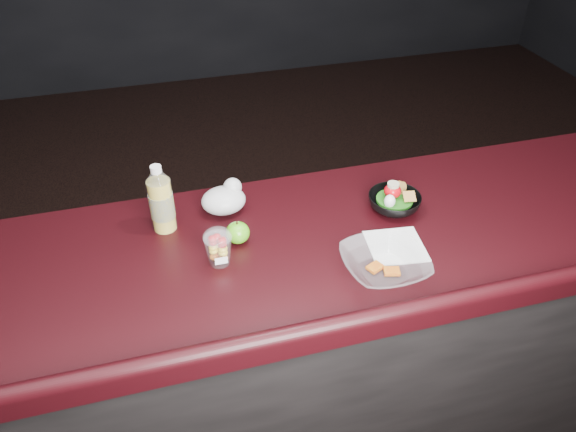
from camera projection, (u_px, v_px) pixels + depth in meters
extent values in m
cube|color=black|center=(298.00, 358.00, 1.97)|extent=(4.00, 0.65, 0.98)
cube|color=black|center=(300.00, 247.00, 1.67)|extent=(4.06, 0.71, 0.04)
cylinder|color=gold|center=(162.00, 205.00, 1.66)|extent=(0.07, 0.07, 0.17)
cylinder|color=white|center=(162.00, 205.00, 1.66)|extent=(0.07, 0.07, 0.17)
cone|color=white|center=(157.00, 177.00, 1.60)|extent=(0.07, 0.07, 0.03)
cylinder|color=white|center=(156.00, 169.00, 1.59)|extent=(0.03, 0.03, 0.02)
cylinder|color=#072D99|center=(162.00, 205.00, 1.66)|extent=(0.07, 0.07, 0.08)
ellipsoid|color=white|center=(217.00, 237.00, 1.53)|extent=(0.08, 0.08, 0.04)
ellipsoid|color=#389110|center=(238.00, 233.00, 1.64)|extent=(0.07, 0.07, 0.07)
cylinder|color=black|center=(237.00, 223.00, 1.62)|extent=(0.01, 0.01, 0.01)
ellipsoid|color=silver|center=(224.00, 200.00, 1.76)|extent=(0.14, 0.11, 0.08)
sphere|color=silver|center=(233.00, 187.00, 1.76)|extent=(0.06, 0.06, 0.06)
imported|color=black|center=(394.00, 202.00, 1.77)|extent=(0.18, 0.18, 0.05)
cylinder|color=#0F470C|center=(395.00, 200.00, 1.77)|extent=(0.12, 0.12, 0.01)
ellipsoid|color=red|center=(393.00, 191.00, 1.76)|extent=(0.05, 0.05, 0.05)
cylinder|color=beige|center=(393.00, 185.00, 1.75)|extent=(0.04, 0.04, 0.01)
ellipsoid|color=white|center=(390.00, 201.00, 1.73)|extent=(0.04, 0.04, 0.04)
imported|color=silver|center=(384.00, 264.00, 1.54)|extent=(0.24, 0.24, 0.06)
cube|color=#990F0C|center=(375.00, 267.00, 1.55)|extent=(0.05, 0.05, 0.01)
cube|color=#990F0C|center=(392.00, 271.00, 1.54)|extent=(0.05, 0.04, 0.01)
cube|color=white|center=(396.00, 246.00, 1.64)|extent=(0.18, 0.18, 0.00)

